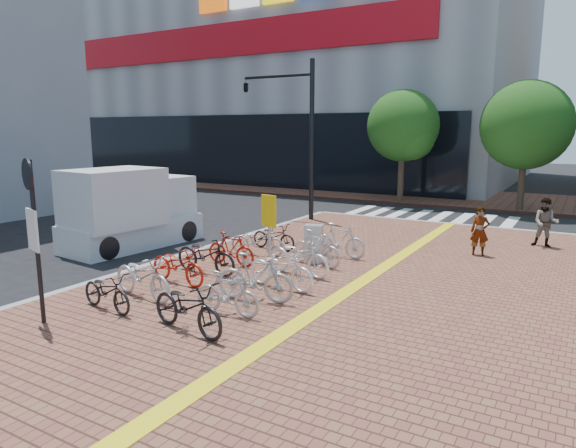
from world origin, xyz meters
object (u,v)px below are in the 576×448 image
Objects in this scene: pedestrian_a at (480,231)px; traffic_light_pole at (280,111)px; bike_12 at (316,248)px; yellow_sign at (269,218)px; bike_1 at (142,276)px; bike_11 at (299,256)px; bike_10 at (281,269)px; bike_13 at (339,241)px; bike_8 at (227,294)px; bike_7 at (188,307)px; bike_3 at (206,255)px; notice_sign at (33,221)px; bike_9 at (255,277)px; bike_6 at (274,236)px; bike_0 at (107,291)px; bike_5 at (257,241)px; box_truck at (130,210)px; bike_4 at (231,249)px; bike_2 at (178,265)px; pedestrian_b at (546,223)px; utility_box at (314,244)px.

pedestrian_a is 0.22× the size of traffic_light_pole.
bike_12 is 1.63m from yellow_sign.
bike_1 reaches higher than bike_11.
bike_10 is 3.57m from bike_13.
bike_8 is at bearing -126.17° from pedestrian_a.
bike_11 is 10.37m from traffic_light_pole.
bike_7 is 4.54m from bike_11.
bike_13 is (2.34, 3.44, -0.00)m from bike_3.
bike_10 is (0.11, 3.26, -0.01)m from bike_7.
bike_7 is 3.46m from notice_sign.
yellow_sign reaches higher than bike_10.
bike_9 is at bearing -175.41° from bike_10.
notice_sign reaches higher than bike_13.
pedestrian_a reaches higher than bike_11.
bike_10 is at bearing -141.11° from bike_6.
bike_5 is at bearing 7.08° from bike_0.
bike_11 is 0.29× the size of traffic_light_pole.
bike_10 is at bearing -48.93° from yellow_sign.
box_truck is at bearing 55.99° from bike_9.
bike_13 is at bearing -43.26° from bike_4.
bike_1 is 0.41× the size of box_truck.
bike_7 is at bearing -83.94° from bike_0.
bike_3 reaches higher than bike_8.
bike_8 is 0.75× the size of yellow_sign.
bike_1 is 1.15× the size of bike_13.
bike_5 is 0.53× the size of notice_sign.
bike_13 is (0.01, 6.83, 0.01)m from bike_7.
bike_7 is (2.26, -4.41, 0.03)m from bike_4.
pedestrian_a is (5.92, 3.44, 0.30)m from bike_5.
bike_4 is at bearing 130.61° from bike_12.
bike_1 is 3.97m from yellow_sign.
bike_2 is at bearing -115.37° from yellow_sign.
bike_8 is at bearing -109.07° from bike_2.
box_truck is (-4.73, 1.76, 0.61)m from bike_3.
bike_5 is 2.51m from bike_11.
bike_4 reaches higher than bike_5.
bike_11 is 0.40× the size of box_truck.
box_truck is at bearing 176.18° from yellow_sign.
pedestrian_b reaches higher than bike_6.
bike_7 is 12.73m from pedestrian_b.
bike_13 is 1.54× the size of utility_box.
bike_1 is 2.73m from notice_sign.
bike_1 is 6.34m from box_truck.
pedestrian_a reaches higher than bike_13.
bike_9 is at bearing -115.10° from bike_3.
bike_7 is 6.83m from bike_13.
bike_8 is 4.48m from bike_12.
bike_1 is 1.14× the size of bike_5.
bike_1 is 1.21× the size of bike_6.
notice_sign is at bearing 161.59° from bike_11.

